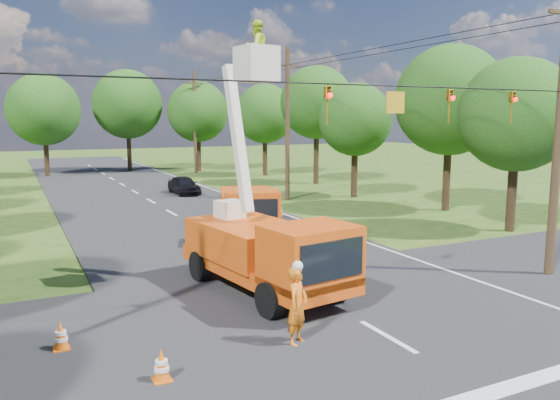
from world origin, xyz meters
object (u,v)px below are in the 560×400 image
traffic_cone_3 (307,231)px  tree_far_a (44,110)px  traffic_cone_7 (280,210)px  tree_right_e (265,114)px  tree_right_a (517,115)px  tree_right_c (355,120)px  traffic_cone_2 (329,252)px  bucket_truck (267,238)px  second_truck (249,209)px  tree_far_c (198,112)px  tree_right_b (450,100)px  ground_worker (297,306)px  pole_right_mid (287,123)px  tree_right_d (317,103)px  tree_far_b (127,104)px  traffic_cone_4 (162,365)px  pole_right_far (195,121)px  distant_car (184,185)px  traffic_cone_5 (61,336)px  pole_right_near (559,127)px

traffic_cone_3 → tree_far_a: 35.84m
traffic_cone_7 → tree_right_e: bearing=67.2°
tree_right_a → tree_far_a: 41.37m
tree_right_a → tree_right_c: size_ratio=1.06×
traffic_cone_2 → bucket_truck: bearing=-147.9°
second_truck → tree_far_a: tree_far_a is taller
tree_far_c → tree_right_b: bearing=-79.6°
ground_worker → tree_right_e: size_ratio=0.22×
pole_right_mid → tree_far_a: (-13.50, 23.00, 1.08)m
traffic_cone_2 → tree_right_d: size_ratio=0.07×
tree_far_b → pole_right_mid: bearing=-77.6°
pole_right_mid → traffic_cone_4: bearing=-122.9°
tree_right_e → tree_far_a: (-18.80, 8.00, 0.38)m
traffic_cone_4 → pole_right_far: (14.09, 41.75, 4.75)m
traffic_cone_7 → tree_far_a: 30.80m
pole_right_mid → tree_far_a: 26.69m
distant_car → tree_right_b: 19.00m
ground_worker → traffic_cone_5: bearing=120.0°
distant_car → traffic_cone_3: bearing=-88.9°
pole_right_near → traffic_cone_7: bearing=102.8°
traffic_cone_4 → traffic_cone_7: 19.53m
tree_far_b → tree_far_c: tree_far_b is taller
traffic_cone_2 → tree_right_b: bearing=29.6°
pole_right_near → tree_right_a: bearing=50.2°
tree_right_a → tree_right_c: tree_right_a is taller
traffic_cone_2 → traffic_cone_4: (-8.13, -6.68, 0.00)m
bucket_truck → ground_worker: bearing=-112.8°
traffic_cone_3 → tree_right_e: bearing=69.0°
pole_right_far → tree_right_a: bearing=-81.6°
tree_right_c → tree_right_e: 16.02m
traffic_cone_7 → tree_right_c: tree_right_c is taller
ground_worker → tree_right_a: bearing=-12.6°
traffic_cone_7 → tree_far_b: 31.23m
traffic_cone_3 → pole_right_near: (4.77, -8.74, 4.75)m
tree_right_a → tree_right_e: size_ratio=0.96×
traffic_cone_3 → tree_far_a: tree_far_a is taller
traffic_cone_2 → tree_right_e: (11.26, 30.07, 5.45)m
tree_right_d → tree_far_a: 25.46m
second_truck → pole_right_near: bearing=-38.4°
tree_right_c → tree_far_c: (-3.70, 23.00, 0.75)m
traffic_cone_4 → traffic_cone_3: bearing=48.4°
ground_worker → tree_right_c: 25.83m
traffic_cone_4 → second_truck: bearing=59.6°
traffic_cone_3 → tree_right_d: (11.07, 18.26, 6.32)m
bucket_truck → distant_car: bucket_truck is taller
bucket_truck → tree_far_b: (4.15, 42.39, 5.07)m
pole_right_near → tree_far_c: pole_right_near is taller
pole_right_far → tree_far_c: size_ratio=1.09×
tree_right_e → traffic_cone_7: bearing=-112.8°
traffic_cone_3 → tree_right_b: (11.27, 3.26, 6.08)m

